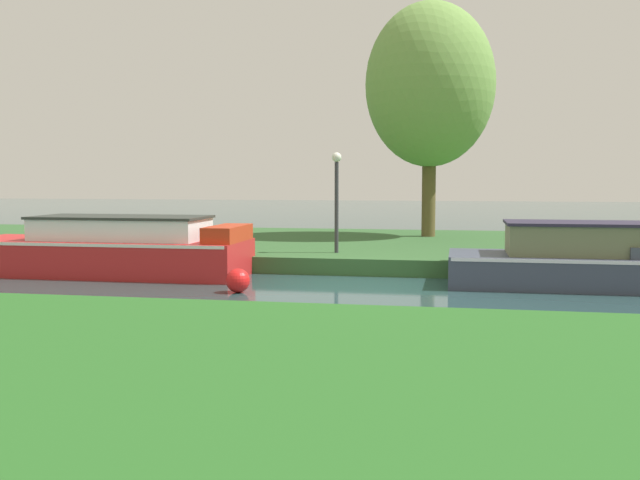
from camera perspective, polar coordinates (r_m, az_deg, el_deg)
ground_plane at (r=14.81m, az=2.87°, el=-3.92°), size 120.00×120.00×0.00m
riverbank_far at (r=21.69m, az=5.43°, el=-0.61°), size 72.00×10.00×0.40m
riverbank_near at (r=6.21m, az=-9.07°, el=-14.55°), size 72.00×10.00×0.40m
red_barge at (r=17.68m, az=-16.02°, el=-0.71°), size 6.66×2.17×1.39m
slate_narrowboat at (r=15.96m, az=19.05°, el=-1.46°), size 4.62×2.02×1.36m
willow_tree_left at (r=23.68m, az=8.64°, el=11.93°), size 4.08×4.27×7.41m
lamp_post at (r=18.13m, az=1.31°, el=4.07°), size 0.24×0.24×2.51m
mooring_post_near at (r=17.65m, az=21.79°, el=-0.52°), size 0.16×0.16×0.62m
channel_buoy at (r=14.47m, az=-6.48°, el=-3.19°), size 0.48×0.48×0.48m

